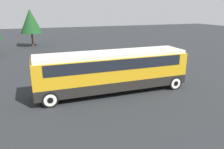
% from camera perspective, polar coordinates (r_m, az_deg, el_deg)
% --- Properties ---
extents(ground_plane, '(120.00, 120.00, 0.00)m').
position_cam_1_polar(ground_plane, '(16.46, -0.00, -4.52)').
color(ground_plane, '#26282B').
extents(tour_bus, '(11.13, 2.64, 3.02)m').
position_cam_1_polar(tour_bus, '(15.92, 0.33, 1.62)').
color(tour_bus, black).
rests_on(tour_bus, ground_plane).
extents(parked_car_near, '(4.11, 1.92, 1.39)m').
position_cam_1_polar(parked_car_near, '(20.66, -4.18, 1.93)').
color(parked_car_near, '#2D5638').
rests_on(parked_car_near, ground_plane).
extents(parked_car_mid, '(4.02, 1.91, 1.36)m').
position_cam_1_polar(parked_car_mid, '(23.62, -14.20, 3.34)').
color(parked_car_mid, navy).
rests_on(parked_car_mid, ground_plane).
extents(tree_center, '(3.38, 3.38, 5.95)m').
position_cam_1_polar(tree_center, '(38.12, -20.53, 12.93)').
color(tree_center, brown).
rests_on(tree_center, ground_plane).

